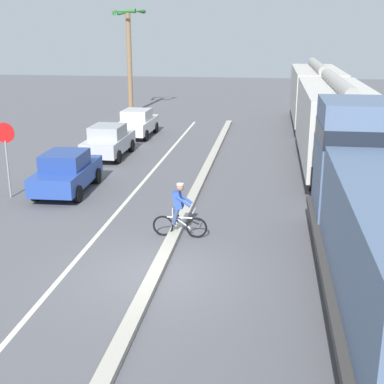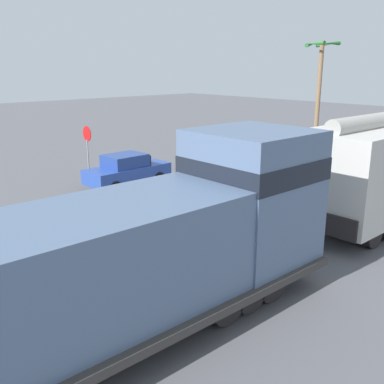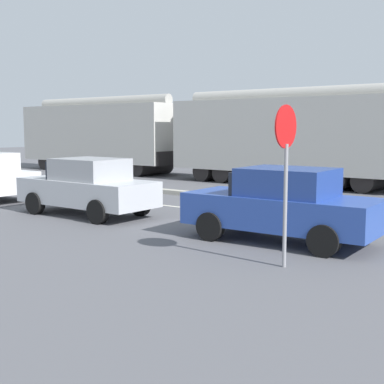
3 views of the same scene
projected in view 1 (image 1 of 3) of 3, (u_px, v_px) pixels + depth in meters
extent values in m
plane|color=#56565B|center=(156.00, 274.00, 14.05)|extent=(120.00, 120.00, 0.00)
cube|color=#B2AD9E|center=(190.00, 201.00, 19.70)|extent=(0.36, 36.00, 0.16)
cube|color=silver|center=(127.00, 200.00, 20.06)|extent=(0.14, 36.00, 0.01)
cube|color=slate|center=(366.00, 159.00, 15.94)|extent=(2.80, 2.80, 3.50)
cube|color=black|center=(368.00, 133.00, 15.71)|extent=(2.83, 2.83, 0.56)
cylinder|color=black|center=(362.00, 225.00, 16.12)|extent=(2.40, 1.00, 1.00)
cylinder|color=black|center=(366.00, 235.00, 15.37)|extent=(2.40, 1.00, 1.00)
cylinder|color=black|center=(371.00, 245.00, 14.61)|extent=(2.40, 1.00, 1.00)
cube|color=beige|center=(334.00, 122.00, 24.17)|extent=(2.90, 10.40, 3.10)
cylinder|color=#A19F98|center=(337.00, 83.00, 23.66)|extent=(0.60, 9.88, 0.60)
cube|color=black|center=(322.00, 128.00, 29.48)|extent=(2.61, 0.10, 0.70)
cube|color=black|center=(347.00, 178.00, 19.55)|extent=(2.61, 0.10, 0.70)
cylinder|color=black|center=(324.00, 142.00, 28.23)|extent=(2.46, 0.90, 0.90)
cylinder|color=black|center=(326.00, 146.00, 27.19)|extent=(2.46, 0.90, 0.90)
cylinder|color=black|center=(338.00, 173.00, 22.13)|extent=(2.46, 0.90, 0.90)
cylinder|color=black|center=(341.00, 180.00, 21.09)|extent=(2.46, 0.90, 0.90)
cube|color=#B9B7AF|center=(315.00, 93.00, 35.14)|extent=(2.90, 10.40, 3.10)
cylinder|color=#9D9B95|center=(317.00, 66.00, 34.64)|extent=(0.60, 9.88, 0.60)
cube|color=black|center=(309.00, 101.00, 40.46)|extent=(2.61, 0.10, 0.70)
cube|color=black|center=(321.00, 124.00, 30.53)|extent=(2.61, 0.10, 0.70)
cylinder|color=black|center=(310.00, 110.00, 39.21)|extent=(2.46, 0.90, 0.90)
cylinder|color=black|center=(311.00, 113.00, 38.17)|extent=(2.46, 0.90, 0.90)
cylinder|color=black|center=(317.00, 125.00, 33.11)|extent=(2.46, 0.90, 0.90)
cylinder|color=black|center=(318.00, 129.00, 32.07)|extent=(2.46, 0.90, 0.90)
cube|color=#28479E|center=(67.00, 175.00, 21.00)|extent=(1.87, 4.27, 0.70)
cube|color=navy|center=(65.00, 160.00, 20.66)|extent=(1.58, 1.96, 0.60)
cube|color=#1E232D|center=(73.00, 155.00, 21.63)|extent=(1.43, 0.18, 0.51)
cylinder|color=black|center=(59.00, 175.00, 22.42)|extent=(0.25, 0.65, 0.64)
cylinder|color=black|center=(97.00, 176.00, 22.25)|extent=(0.25, 0.65, 0.64)
cylinder|color=black|center=(36.00, 193.00, 19.94)|extent=(0.25, 0.65, 0.64)
cylinder|color=black|center=(78.00, 194.00, 19.78)|extent=(0.25, 0.65, 0.64)
cube|color=#B7BABF|center=(109.00, 144.00, 26.77)|extent=(1.72, 4.21, 0.70)
cube|color=#9C9EA2|center=(107.00, 131.00, 26.44)|extent=(1.51, 1.91, 0.60)
cube|color=#1E232D|center=(113.00, 129.00, 27.40)|extent=(1.43, 0.13, 0.51)
cylinder|color=black|center=(102.00, 145.00, 28.22)|extent=(0.22, 0.64, 0.64)
cylinder|color=black|center=(131.00, 146.00, 28.00)|extent=(0.22, 0.64, 0.64)
cylinder|color=black|center=(85.00, 156.00, 25.75)|extent=(0.22, 0.64, 0.64)
cylinder|color=black|center=(118.00, 157.00, 25.53)|extent=(0.22, 0.64, 0.64)
cube|color=silver|center=(138.00, 125.00, 31.90)|extent=(1.74, 4.22, 0.70)
cube|color=beige|center=(137.00, 115.00, 31.57)|extent=(1.52, 1.91, 0.60)
cube|color=#1E232D|center=(141.00, 113.00, 32.53)|extent=(1.43, 0.13, 0.51)
cylinder|color=black|center=(130.00, 127.00, 33.35)|extent=(0.23, 0.64, 0.64)
cylinder|color=black|center=(156.00, 128.00, 33.11)|extent=(0.23, 0.64, 0.64)
cylinder|color=black|center=(119.00, 135.00, 30.89)|extent=(0.23, 0.64, 0.64)
cylinder|color=black|center=(146.00, 136.00, 30.65)|extent=(0.23, 0.64, 0.64)
torus|color=black|center=(197.00, 228.00, 16.39)|extent=(0.66, 0.07, 0.66)
torus|color=black|center=(163.00, 226.00, 16.55)|extent=(0.66, 0.07, 0.66)
cylinder|color=silver|center=(180.00, 217.00, 16.38)|extent=(0.79, 0.06, 0.05)
cylinder|color=silver|center=(183.00, 223.00, 16.42)|extent=(0.48, 0.06, 0.36)
cylinder|color=silver|center=(173.00, 213.00, 16.37)|extent=(0.04, 0.04, 0.30)
cylinder|color=silver|center=(194.00, 211.00, 16.24)|extent=(0.04, 0.48, 0.04)
cylinder|color=#38476B|center=(176.00, 215.00, 16.48)|extent=(0.30, 0.14, 0.52)
cylinder|color=#38476B|center=(175.00, 217.00, 16.29)|extent=(0.27, 0.14, 0.52)
cube|color=#2D4CA5|center=(178.00, 200.00, 16.22)|extent=(0.33, 0.34, 0.57)
sphere|color=#9E7051|center=(180.00, 188.00, 16.10)|extent=(0.22, 0.22, 0.22)
cylinder|color=white|center=(180.00, 184.00, 16.07)|extent=(0.22, 0.22, 0.05)
cylinder|color=#2D4CA5|center=(185.00, 198.00, 16.34)|extent=(0.46, 0.10, 0.36)
cylinder|color=#2D4CA5|center=(184.00, 202.00, 16.04)|extent=(0.46, 0.10, 0.36)
cylinder|color=gray|center=(8.00, 170.00, 20.11)|extent=(0.07, 0.07, 2.20)
cylinder|color=red|center=(5.00, 133.00, 19.72)|extent=(0.76, 0.03, 0.76)
cylinder|color=white|center=(5.00, 133.00, 19.74)|extent=(0.48, 0.02, 0.48)
cylinder|color=#846647|center=(130.00, 64.00, 39.86)|extent=(0.36, 0.36, 7.35)
cone|color=#2D7033|center=(139.00, 11.00, 38.53)|extent=(0.57, 1.84, 0.37)
cone|color=#2D7033|center=(129.00, 12.00, 39.64)|extent=(1.85, 0.56, 0.50)
cone|color=#2D7033|center=(115.00, 11.00, 38.77)|extent=(0.60, 1.86, 0.60)
cone|color=#2D7033|center=(123.00, 11.00, 37.94)|extent=(1.83, 0.47, 0.35)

